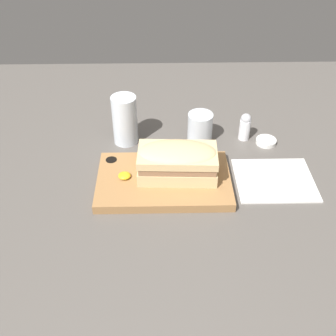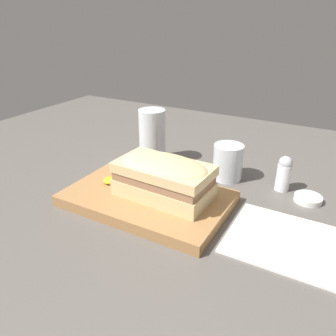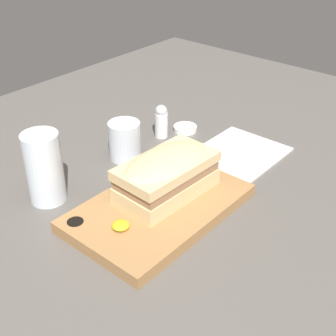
{
  "view_description": "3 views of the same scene",
  "coord_description": "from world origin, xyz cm",
  "px_view_note": "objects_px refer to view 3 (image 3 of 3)",
  "views": [
    {
      "loc": [
        -5.25,
        -73.39,
        65.38
      ],
      "look_at": [
        -3.78,
        -0.94,
        7.45
      ],
      "focal_mm": 45.0,
      "sensor_mm": 36.0,
      "label": 1
    },
    {
      "loc": [
        25.11,
        -45.25,
        34.97
      ],
      "look_at": [
        -2.49,
        4.06,
        8.31
      ],
      "focal_mm": 35.0,
      "sensor_mm": 36.0,
      "label": 2
    },
    {
      "loc": [
        -52.22,
        -42.6,
        50.23
      ],
      "look_at": [
        -1.02,
        1.12,
        8.75
      ],
      "focal_mm": 50.0,
      "sensor_mm": 36.0,
      "label": 3
    }
  ],
  "objects_px": {
    "water_glass": "(45,172)",
    "salt_shaker": "(161,121)",
    "serving_board": "(159,208)",
    "napkin": "(239,153)",
    "wine_glass": "(125,143)",
    "condiment_dish": "(185,128)",
    "sandwich": "(167,173)"
  },
  "relations": [
    {
      "from": "serving_board",
      "to": "salt_shaker",
      "type": "xyz_separation_m",
      "value": [
        0.21,
        0.18,
        0.03
      ]
    },
    {
      "from": "serving_board",
      "to": "napkin",
      "type": "distance_m",
      "value": 0.26
    },
    {
      "from": "water_glass",
      "to": "wine_glass",
      "type": "bearing_deg",
      "value": -0.05
    },
    {
      "from": "sandwich",
      "to": "condiment_dish",
      "type": "height_order",
      "value": "sandwich"
    },
    {
      "from": "napkin",
      "to": "wine_glass",
      "type": "bearing_deg",
      "value": 133.85
    },
    {
      "from": "serving_board",
      "to": "water_glass",
      "type": "xyz_separation_m",
      "value": [
        -0.1,
        0.18,
        0.05
      ]
    },
    {
      "from": "wine_glass",
      "to": "sandwich",
      "type": "bearing_deg",
      "value": -111.33
    },
    {
      "from": "water_glass",
      "to": "salt_shaker",
      "type": "relative_size",
      "value": 1.73
    },
    {
      "from": "napkin",
      "to": "sandwich",
      "type": "bearing_deg",
      "value": 179.48
    },
    {
      "from": "serving_board",
      "to": "salt_shaker",
      "type": "height_order",
      "value": "salt_shaker"
    },
    {
      "from": "wine_glass",
      "to": "salt_shaker",
      "type": "distance_m",
      "value": 0.12
    },
    {
      "from": "serving_board",
      "to": "salt_shaker",
      "type": "distance_m",
      "value": 0.28
    },
    {
      "from": "sandwich",
      "to": "condiment_dish",
      "type": "bearing_deg",
      "value": 32.04
    },
    {
      "from": "wine_glass",
      "to": "napkin",
      "type": "distance_m",
      "value": 0.24
    },
    {
      "from": "sandwich",
      "to": "wine_glass",
      "type": "height_order",
      "value": "sandwich"
    },
    {
      "from": "wine_glass",
      "to": "salt_shaker",
      "type": "bearing_deg",
      "value": 2.71
    },
    {
      "from": "condiment_dish",
      "to": "wine_glass",
      "type": "bearing_deg",
      "value": 174.09
    },
    {
      "from": "serving_board",
      "to": "condiment_dish",
      "type": "xyz_separation_m",
      "value": [
        0.27,
        0.16,
        -0.0
      ]
    },
    {
      "from": "serving_board",
      "to": "condiment_dish",
      "type": "distance_m",
      "value": 0.31
    },
    {
      "from": "napkin",
      "to": "condiment_dish",
      "type": "relative_size",
      "value": 3.44
    },
    {
      "from": "water_glass",
      "to": "wine_glass",
      "type": "height_order",
      "value": "water_glass"
    },
    {
      "from": "sandwich",
      "to": "salt_shaker",
      "type": "bearing_deg",
      "value": 43.31
    },
    {
      "from": "water_glass",
      "to": "napkin",
      "type": "xyz_separation_m",
      "value": [
        0.35,
        -0.17,
        -0.05
      ]
    },
    {
      "from": "condiment_dish",
      "to": "water_glass",
      "type": "bearing_deg",
      "value": 177.17
    },
    {
      "from": "water_glass",
      "to": "salt_shaker",
      "type": "distance_m",
      "value": 0.31
    },
    {
      "from": "wine_glass",
      "to": "condiment_dish",
      "type": "relative_size",
      "value": 1.49
    },
    {
      "from": "sandwich",
      "to": "napkin",
      "type": "xyz_separation_m",
      "value": [
        0.23,
        -0.0,
        -0.06
      ]
    },
    {
      "from": "napkin",
      "to": "salt_shaker",
      "type": "height_order",
      "value": "salt_shaker"
    },
    {
      "from": "wine_glass",
      "to": "condiment_dish",
      "type": "height_order",
      "value": "wine_glass"
    },
    {
      "from": "salt_shaker",
      "to": "condiment_dish",
      "type": "xyz_separation_m",
      "value": [
        0.05,
        -0.02,
        -0.03
      ]
    },
    {
      "from": "wine_glass",
      "to": "condiment_dish",
      "type": "xyz_separation_m",
      "value": [
        0.17,
        -0.02,
        -0.03
      ]
    },
    {
      "from": "wine_glass",
      "to": "napkin",
      "type": "relative_size",
      "value": 0.43
    }
  ]
}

